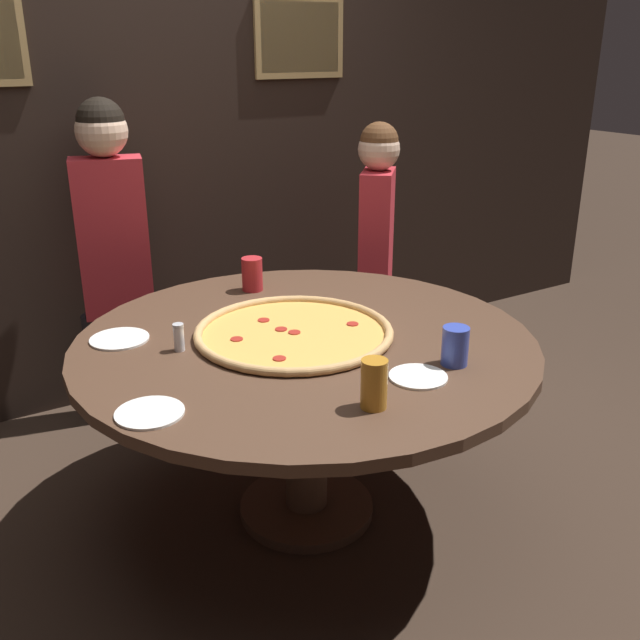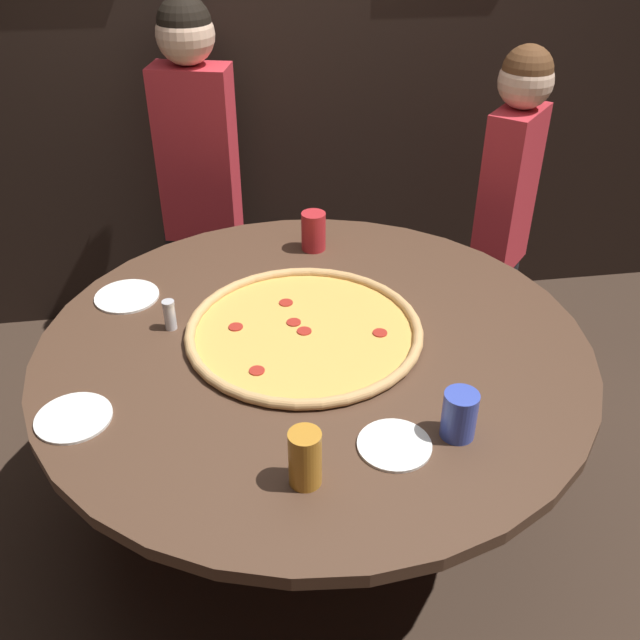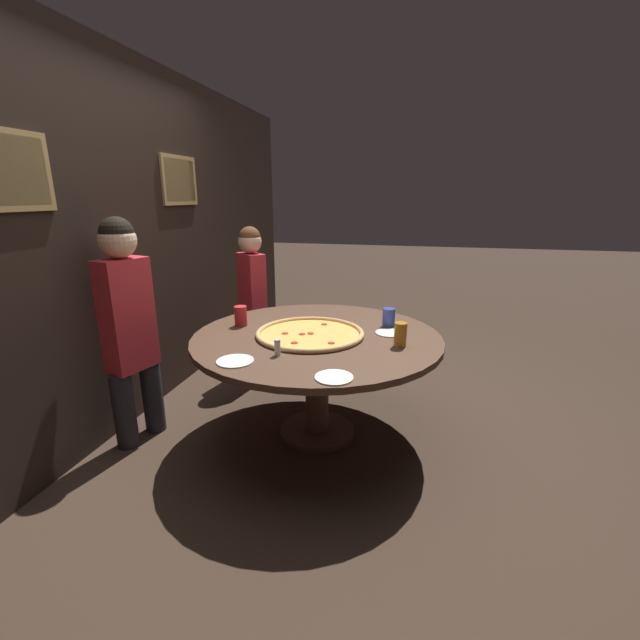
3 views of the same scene
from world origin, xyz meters
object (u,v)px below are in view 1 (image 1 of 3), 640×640
object	(u,v)px
condiment_shaker	(179,337)
diner_far_right	(376,242)
drink_cup_far_left	(374,384)
dining_table	(305,369)
drink_cup_near_right	(455,346)
drink_cup_beside_pizza	(252,274)
giant_pizza	(294,332)
white_plate_beside_cup	(119,339)
white_plate_right_side	(418,377)
diner_side_left	(114,245)
white_plate_near_front	(150,413)

from	to	relation	value
condiment_shaker	diner_far_right	distance (m)	1.50
drink_cup_far_left	dining_table	bearing A→B (deg)	79.94
drink_cup_near_right	drink_cup_beside_pizza	xyz separation A→B (m)	(-0.22, 1.02, 0.01)
giant_pizza	drink_cup_far_left	bearing A→B (deg)	-97.19
dining_table	white_plate_beside_cup	xyz separation A→B (m)	(-0.57, 0.33, 0.13)
giant_pizza	white_plate_right_side	distance (m)	0.53
diner_side_left	white_plate_beside_cup	bearing A→B (deg)	88.88
diner_side_left	drink_cup_near_right	bearing A→B (deg)	126.04
giant_pizza	white_plate_right_side	size ratio (longest dim) A/B	3.87
giant_pizza	white_plate_right_side	xyz separation A→B (m)	(0.16, -0.51, -0.01)
white_plate_beside_cup	diner_side_left	xyz separation A→B (m)	(0.25, 0.85, 0.11)
white_plate_near_front	diner_side_left	world-z (taller)	diner_side_left
drink_cup_near_right	white_plate_near_front	distance (m)	0.98
giant_pizza	diner_side_left	size ratio (longest dim) A/B	0.48
white_plate_near_front	diner_far_right	distance (m)	1.90
drink_cup_beside_pizza	white_plate_near_front	distance (m)	1.11
giant_pizza	diner_far_right	world-z (taller)	diner_far_right
diner_side_left	drink_cup_far_left	bearing A→B (deg)	112.54
white_plate_beside_cup	white_plate_right_side	distance (m)	1.07
dining_table	giant_pizza	bearing A→B (deg)	118.96
giant_pizza	diner_side_left	distance (m)	1.18
drink_cup_near_right	diner_side_left	xyz separation A→B (m)	(-0.62, 1.63, 0.05)
drink_cup_far_left	white_plate_beside_cup	size ratio (longest dim) A/B	0.71
white_plate_right_side	dining_table	bearing A→B (deg)	106.13
white_plate_right_side	condiment_shaker	xyz separation A→B (m)	(-0.56, 0.60, 0.05)
drink_cup_far_left	diner_side_left	size ratio (longest dim) A/B	0.10
drink_cup_beside_pizza	condiment_shaker	xyz separation A→B (m)	(-0.50, -0.44, -0.02)
diner_far_right	drink_cup_far_left	bearing A→B (deg)	5.59
drink_cup_near_right	drink_cup_far_left	size ratio (longest dim) A/B	0.87
white_plate_near_front	diner_far_right	size ratio (longest dim) A/B	0.14
white_plate_near_front	diner_far_right	world-z (taller)	diner_far_right
white_plate_right_side	diner_side_left	distance (m)	1.71
diner_far_right	condiment_shaker	bearing A→B (deg)	-20.79
drink_cup_beside_pizza	white_plate_near_front	bearing A→B (deg)	-132.14
giant_pizza	white_plate_beside_cup	bearing A→B (deg)	151.85
white_plate_right_side	diner_far_right	size ratio (longest dim) A/B	0.14
drink_cup_beside_pizza	white_plate_near_front	xyz separation A→B (m)	(-0.74, -0.82, -0.07)
white_plate_right_side	diner_side_left	bearing A→B (deg)	105.45
dining_table	drink_cup_far_left	world-z (taller)	drink_cup_far_left
white_plate_beside_cup	diner_side_left	bearing A→B (deg)	73.69
dining_table	white_plate_near_front	bearing A→B (deg)	-159.50
drink_cup_near_right	drink_cup_beside_pizza	world-z (taller)	drink_cup_beside_pizza
white_plate_right_side	condiment_shaker	size ratio (longest dim) A/B	1.91
dining_table	condiment_shaker	xyz separation A→B (m)	(-0.42, 0.13, 0.17)
dining_table	white_plate_beside_cup	size ratio (longest dim) A/B	7.92
drink_cup_near_right	white_plate_beside_cup	xyz separation A→B (m)	(-0.87, 0.78, -0.06)
drink_cup_near_right	white_plate_right_side	distance (m)	0.18
drink_cup_far_left	white_plate_right_side	distance (m)	0.26
drink_cup_far_left	condiment_shaker	distance (m)	0.75
drink_cup_far_left	white_plate_right_side	xyz separation A→B (m)	(0.23, 0.08, -0.07)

